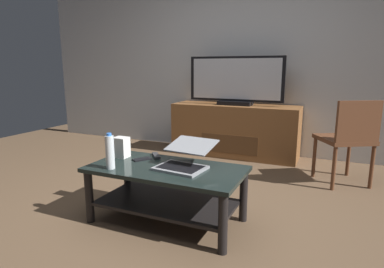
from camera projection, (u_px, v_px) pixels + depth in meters
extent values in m
plane|color=brown|center=(170.00, 215.00, 2.52)|extent=(7.68, 7.68, 0.00)
cube|color=silver|center=(248.00, 47.00, 4.23)|extent=(6.40, 0.12, 2.80)
cube|color=black|center=(166.00, 169.00, 2.34)|extent=(1.14, 0.58, 0.03)
cube|color=black|center=(167.00, 202.00, 2.40)|extent=(1.00, 0.51, 0.02)
cylinder|color=black|center=(89.00, 197.00, 2.38)|extent=(0.06, 0.06, 0.39)
cylinder|color=black|center=(223.00, 224.00, 1.96)|extent=(0.06, 0.06, 0.39)
cylinder|color=black|center=(127.00, 177.00, 2.81)|extent=(0.06, 0.06, 0.39)
cylinder|color=black|center=(243.00, 196.00, 2.39)|extent=(0.06, 0.06, 0.39)
cube|color=brown|center=(235.00, 130.00, 4.19)|extent=(1.61, 0.48, 0.66)
cube|color=#55351C|center=(229.00, 144.00, 3.99)|extent=(0.73, 0.01, 0.23)
cube|color=black|center=(235.00, 103.00, 4.10)|extent=(0.42, 0.20, 0.05)
cube|color=black|center=(236.00, 79.00, 4.03)|extent=(1.21, 0.04, 0.56)
cube|color=#B2B7C1|center=(235.00, 79.00, 4.01)|extent=(1.13, 0.01, 0.50)
cube|color=#59331E|center=(344.00, 139.00, 3.15)|extent=(0.60, 0.60, 0.04)
cube|color=#59331E|center=(358.00, 123.00, 2.92)|extent=(0.38, 0.24, 0.40)
cylinder|color=#59331E|center=(348.00, 156.00, 3.40)|extent=(0.04, 0.04, 0.42)
cylinder|color=#59331E|center=(314.00, 157.00, 3.36)|extent=(0.04, 0.04, 0.42)
cylinder|color=#59331E|center=(372.00, 167.00, 3.04)|extent=(0.04, 0.04, 0.42)
cylinder|color=#59331E|center=(334.00, 168.00, 2.99)|extent=(0.04, 0.04, 0.42)
cube|color=gray|center=(180.00, 168.00, 2.29)|extent=(0.37, 0.29, 0.02)
cube|color=black|center=(180.00, 167.00, 2.29)|extent=(0.32, 0.23, 0.00)
cube|color=gray|center=(192.00, 145.00, 2.40)|extent=(0.36, 0.29, 0.07)
cube|color=silver|center=(191.00, 145.00, 2.39)|extent=(0.33, 0.25, 0.06)
cube|color=white|center=(122.00, 147.00, 2.59)|extent=(0.11, 0.10, 0.16)
cube|color=#19D84C|center=(118.00, 155.00, 2.55)|extent=(0.07, 0.00, 0.01)
cylinder|color=silver|center=(110.00, 152.00, 2.28)|extent=(0.06, 0.06, 0.24)
cylinder|color=blue|center=(109.00, 134.00, 2.26)|extent=(0.03, 0.03, 0.02)
cube|color=black|center=(142.00, 159.00, 2.52)|extent=(0.14, 0.16, 0.01)
cube|color=#2D2D30|center=(156.00, 156.00, 2.61)|extent=(0.14, 0.15, 0.02)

